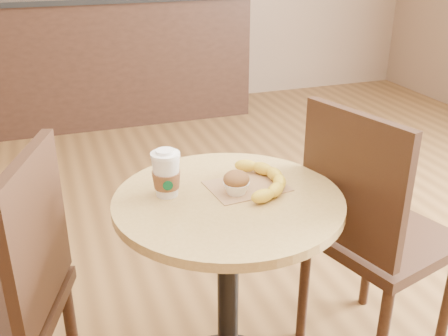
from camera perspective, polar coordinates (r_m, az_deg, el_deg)
name	(u,v)px	position (r m, az deg, el deg)	size (l,w,h in m)	color
cafe_table	(228,257)	(1.70, 0.45, -9.64)	(0.71, 0.71, 0.75)	black
chair_left	(3,301)	(1.65, -22.93, -13.14)	(0.54, 0.54, 0.98)	#301C11
chair_right	(371,230)	(1.89, 15.72, -6.53)	(0.54, 0.54, 0.99)	#301C11
service_counter	(115,58)	(4.61, -11.73, 11.62)	(2.30, 0.65, 1.04)	black
kraft_bag	(247,186)	(1.66, 2.51, -1.98)	(0.24, 0.18, 0.00)	#946C48
coffee_cup	(166,175)	(1.59, -6.31, -0.78)	(0.09, 0.09, 0.15)	silver
muffin	(236,182)	(1.60, 1.35, -1.58)	(0.08, 0.08, 0.07)	white
banana	(263,178)	(1.66, 4.24, -1.15)	(0.17, 0.30, 0.04)	gold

